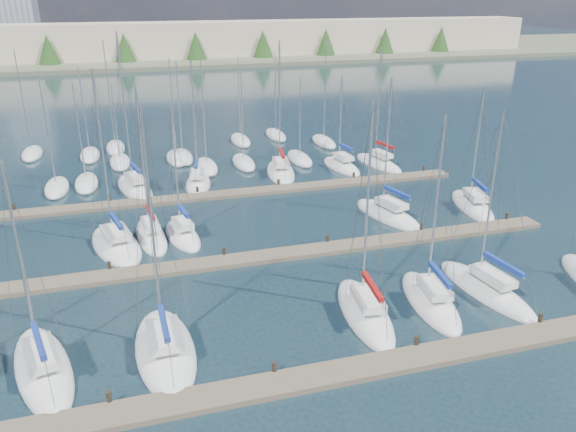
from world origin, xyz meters
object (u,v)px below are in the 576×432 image
object	(u,v)px
sailboat_n	(135,188)
sailboat_m	(472,206)
sailboat_f	(486,289)
sailboat_e	(430,301)
sailboat_i	(151,236)
sailboat_p	(281,172)
sailboat_l	(388,214)
sailboat_h	(116,245)
sailboat_q	(342,166)
sailboat_c	(165,350)
sailboat_d	(365,312)
sailboat_o	(198,184)
sailboat_r	(379,163)
sailboat_j	(183,235)
sailboat_b	(43,369)

from	to	relation	value
sailboat_n	sailboat_m	xyz separation A→B (m)	(28.91, -13.58, -0.02)
sailboat_n	sailboat_f	xyz separation A→B (m)	(21.05, -27.04, -0.02)
sailboat_m	sailboat_e	bearing A→B (deg)	-118.64
sailboat_i	sailboat_p	size ratio (longest dim) A/B	0.88
sailboat_n	sailboat_l	size ratio (longest dim) A/B	1.24
sailboat_h	sailboat_p	bearing A→B (deg)	26.55
sailboat_f	sailboat_q	bearing A→B (deg)	81.05
sailboat_l	sailboat_i	bearing A→B (deg)	163.57
sailboat_i	sailboat_c	world-z (taller)	sailboat_c
sailboat_d	sailboat_m	size ratio (longest dim) A/B	1.18
sailboat_i	sailboat_f	xyz separation A→B (m)	(20.28, -14.81, -0.01)
sailboat_l	sailboat_o	size ratio (longest dim) A/B	0.97
sailboat_r	sailboat_o	distance (m)	20.40
sailboat_j	sailboat_i	bearing A→B (deg)	157.28
sailboat_h	sailboat_o	size ratio (longest dim) A/B	1.09
sailboat_n	sailboat_o	distance (m)	6.12
sailboat_n	sailboat_p	distance (m)	15.14
sailboat_o	sailboat_r	bearing A→B (deg)	14.69
sailboat_q	sailboat_h	size ratio (longest dim) A/B	0.75
sailboat_b	sailboat_d	bearing A→B (deg)	-12.88
sailboat_p	sailboat_d	xyz separation A→B (m)	(-2.69, -28.33, 0.00)
sailboat_r	sailboat_i	distance (m)	28.84
sailboat_p	sailboat_m	size ratio (longest dim) A/B	1.25
sailboat_l	sailboat_o	distance (m)	19.43
sailboat_l	sailboat_h	size ratio (longest dim) A/B	0.89
sailboat_n	sailboat_r	world-z (taller)	sailboat_n
sailboat_j	sailboat_n	bearing A→B (deg)	94.83
sailboat_j	sailboat_h	size ratio (longest dim) A/B	0.80
sailboat_j	sailboat_m	size ratio (longest dim) A/B	0.98
sailboat_r	sailboat_b	world-z (taller)	sailboat_r
sailboat_i	sailboat_d	size ratio (longest dim) A/B	0.93
sailboat_j	sailboat_o	distance (m)	12.66
sailboat_i	sailboat_h	bearing A→B (deg)	-166.87
sailboat_r	sailboat_d	size ratio (longest dim) A/B	0.98
sailboat_i	sailboat_o	size ratio (longest dim) A/B	0.98
sailboat_h	sailboat_o	bearing A→B (deg)	44.50
sailboat_i	sailboat_b	bearing A→B (deg)	-117.68
sailboat_r	sailboat_j	world-z (taller)	sailboat_r
sailboat_n	sailboat_c	size ratio (longest dim) A/B	1.11
sailboat_r	sailboat_m	world-z (taller)	sailboat_r
sailboat_q	sailboat_o	size ratio (longest dim) A/B	0.82
sailboat_c	sailboat_e	distance (m)	16.37
sailboat_q	sailboat_h	world-z (taller)	sailboat_h
sailboat_i	sailboat_d	world-z (taller)	sailboat_d
sailboat_m	sailboat_o	world-z (taller)	sailboat_o
sailboat_r	sailboat_h	bearing A→B (deg)	-163.51
sailboat_n	sailboat_i	bearing A→B (deg)	-98.76
sailboat_j	sailboat_p	size ratio (longest dim) A/B	0.78
sailboat_c	sailboat_e	world-z (taller)	sailboat_c
sailboat_r	sailboat_d	distance (m)	31.55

